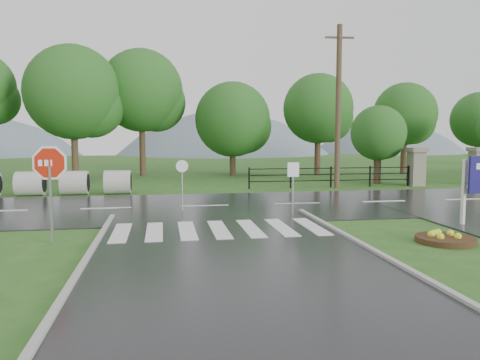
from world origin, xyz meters
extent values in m
plane|color=#2A591D|center=(0.00, 0.00, 0.00)|extent=(120.00, 120.00, 0.00)
cube|color=black|center=(0.00, 10.00, 0.00)|extent=(90.00, 8.00, 0.04)
cube|color=silver|center=(-3.00, 5.00, 0.06)|extent=(0.50, 2.80, 0.02)
cube|color=silver|center=(-2.00, 5.00, 0.06)|extent=(0.50, 2.80, 0.02)
cube|color=silver|center=(-1.00, 5.00, 0.06)|extent=(0.50, 2.80, 0.02)
cube|color=silver|center=(0.00, 5.00, 0.06)|extent=(0.50, 2.80, 0.02)
cube|color=silver|center=(1.00, 5.00, 0.06)|extent=(0.50, 2.80, 0.02)
cube|color=silver|center=(2.00, 5.00, 0.06)|extent=(0.50, 2.80, 0.02)
cube|color=silver|center=(3.00, 5.00, 0.06)|extent=(0.50, 2.80, 0.02)
cube|color=gray|center=(13.00, 16.00, 1.00)|extent=(0.80, 0.80, 2.00)
cube|color=#6B6659|center=(13.00, 16.00, 2.12)|extent=(1.00, 1.00, 0.24)
cube|color=gray|center=(17.00, 16.00, 1.00)|extent=(0.80, 0.80, 2.00)
cube|color=#6B6659|center=(17.00, 16.00, 2.12)|extent=(1.00, 1.00, 0.24)
cube|color=black|center=(7.75, 16.00, 0.40)|extent=(9.50, 0.05, 0.05)
cube|color=black|center=(7.75, 16.00, 0.75)|extent=(9.50, 0.05, 0.05)
cube|color=black|center=(7.75, 16.00, 1.10)|extent=(9.50, 0.05, 0.05)
cube|color=black|center=(3.00, 16.00, 0.60)|extent=(0.08, 0.08, 1.20)
cube|color=black|center=(12.50, 16.00, 0.60)|extent=(0.08, 0.08, 1.20)
sphere|color=slate|center=(8.00, 65.00, -17.28)|extent=(48.00, 48.00, 48.00)
sphere|color=slate|center=(36.00, 65.00, -12.96)|extent=(36.00, 36.00, 36.00)
cylinder|color=#9E9B93|center=(-8.19, 15.00, 0.60)|extent=(1.30, 1.20, 1.20)
cylinder|color=#9E9B93|center=(-6.09, 15.00, 0.60)|extent=(1.30, 1.20, 1.20)
cylinder|color=#9E9B93|center=(-3.99, 15.00, 0.60)|extent=(1.30, 1.20, 1.20)
cube|color=#939399|center=(-4.76, 4.05, 1.07)|extent=(0.06, 0.06, 2.14)
cylinder|color=white|center=(-4.76, 4.06, 2.25)|extent=(1.28, 0.13, 1.29)
cylinder|color=red|center=(-4.76, 4.05, 2.25)|extent=(1.12, 0.13, 1.12)
cube|color=silver|center=(8.08, 4.55, 1.11)|extent=(0.13, 0.13, 2.21)
cylinder|color=#332111|center=(6.07, 2.41, 0.08)|extent=(1.62, 1.62, 0.16)
cube|color=#939399|center=(3.07, 7.42, 0.93)|extent=(0.04, 0.04, 1.86)
cube|color=white|center=(3.07, 7.40, 1.72)|extent=(0.44, 0.03, 0.54)
cylinder|color=#939399|center=(-0.98, 8.84, 0.95)|extent=(0.06, 0.06, 1.89)
cylinder|color=white|center=(-0.98, 8.82, 1.80)|extent=(0.47, 0.03, 0.47)
cylinder|color=#473523|center=(7.91, 15.50, 4.49)|extent=(0.30, 0.30, 8.97)
cube|color=brown|center=(7.91, 15.50, 8.27)|extent=(1.60, 0.24, 0.10)
cylinder|color=#3D2B1C|center=(11.29, 17.50, 1.29)|extent=(0.43, 0.43, 2.59)
sphere|color=#1E541A|center=(11.29, 17.50, 3.10)|extent=(3.34, 3.34, 3.34)
camera|label=1|loc=(-1.72, -9.33, 3.02)|focal=35.00mm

